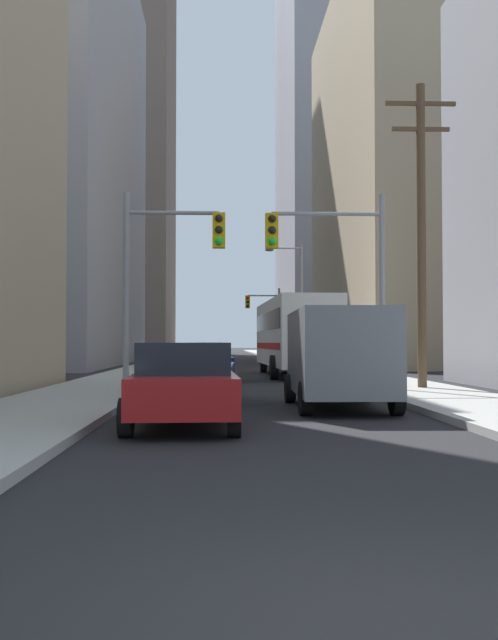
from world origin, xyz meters
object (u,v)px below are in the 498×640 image
object	(u,v)px
city_bus	(294,333)
sedan_navy	(209,362)
cargo_van_grey	(338,353)
sedan_black	(209,354)
traffic_signal_near_right	(332,259)
traffic_signal_far_right	(265,312)
traffic_signal_near_left	(169,259)
sedan_red	(184,385)
sedan_blue	(197,372)

from	to	relation	value
city_bus	sedan_navy	xyz separation A→B (m)	(-3.81, -4.59, -1.16)
cargo_van_grey	sedan_black	size ratio (longest dim) A/B	1.24
sedan_navy	sedan_black	size ratio (longest dim) A/B	1.00
city_bus	traffic_signal_near_right	xyz separation A→B (m)	(-0.02, -11.33, 2.11)
traffic_signal_far_right	traffic_signal_near_left	bearing A→B (deg)	-97.67
sedan_navy	traffic_signal_far_right	xyz separation A→B (m)	(4.13, 32.04, 3.23)
sedan_navy	traffic_signal_near_right	bearing A→B (deg)	-60.62
traffic_signal_near_left	cargo_van_grey	bearing A→B (deg)	-49.64
sedan_red	sedan_blue	bearing A→B (deg)	89.34
traffic_signal_near_left	sedan_navy	bearing A→B (deg)	80.79
traffic_signal_near_right	traffic_signal_far_right	size ratio (longest dim) A/B	1.00
cargo_van_grey	traffic_signal_far_right	size ratio (longest dim) A/B	0.88
sedan_red	traffic_signal_far_right	bearing A→B (deg)	84.80
sedan_red	traffic_signal_near_left	size ratio (longest dim) A/B	0.71
sedan_red	cargo_van_grey	bearing A→B (deg)	48.11
sedan_blue	sedan_navy	size ratio (longest dim) A/B	1.00
sedan_black	traffic_signal_near_left	xyz separation A→B (m)	(-0.81, -24.38, 3.23)
cargo_van_grey	sedan_red	bearing A→B (deg)	-131.89
cargo_van_grey	traffic_signal_near_left	size ratio (longest dim) A/B	0.88
sedan_blue	sedan_navy	distance (m)	9.93
city_bus	cargo_van_grey	world-z (taller)	city_bus
cargo_van_grey	sedan_navy	world-z (taller)	cargo_van_grey
traffic_signal_far_right	sedan_red	bearing A→B (deg)	-95.20
sedan_black	city_bus	bearing A→B (deg)	-72.59
traffic_signal_near_right	sedan_black	bearing A→B (deg)	99.48
city_bus	traffic_signal_near_left	size ratio (longest dim) A/B	1.93
sedan_navy	traffic_signal_near_left	bearing A→B (deg)	-99.21
city_bus	sedan_blue	distance (m)	15.09
traffic_signal_near_right	traffic_signal_far_right	xyz separation A→B (m)	(0.33, 38.77, -0.04)
sedan_black	traffic_signal_near_right	world-z (taller)	traffic_signal_near_right
traffic_signal_near_right	sedan_red	bearing A→B (deg)	-114.46
traffic_signal_near_left	sedan_blue	bearing A→B (deg)	-73.26
sedan_red	sedan_blue	distance (m)	5.58
sedan_black	sedan_blue	bearing A→B (deg)	-89.69
sedan_red	sedan_black	size ratio (longest dim) A/B	1.00
sedan_red	traffic_signal_near_right	bearing A→B (deg)	65.54
sedan_black	traffic_signal_far_right	distance (m)	15.39
traffic_signal_near_left	traffic_signal_far_right	distance (m)	39.12
sedan_blue	sedan_navy	world-z (taller)	same
city_bus	traffic_signal_near_left	xyz separation A→B (m)	(-4.91, -11.33, 2.08)
cargo_van_grey	sedan_navy	distance (m)	12.18
sedan_red	traffic_signal_near_left	world-z (taller)	traffic_signal_near_left
cargo_van_grey	sedan_navy	xyz separation A→B (m)	(-3.17, 11.75, -0.52)
sedan_red	traffic_signal_near_left	xyz separation A→B (m)	(-0.90, 8.77, 3.23)
city_bus	traffic_signal_near_left	bearing A→B (deg)	-113.41
cargo_van_grey	traffic_signal_far_right	world-z (taller)	traffic_signal_far_right
cargo_van_grey	city_bus	bearing A→B (deg)	87.74
traffic_signal_near_right	traffic_signal_far_right	world-z (taller)	same
sedan_blue	traffic_signal_near_right	xyz separation A→B (m)	(3.92, 3.19, 3.26)
traffic_signal_far_right	sedan_blue	bearing A→B (deg)	-95.80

